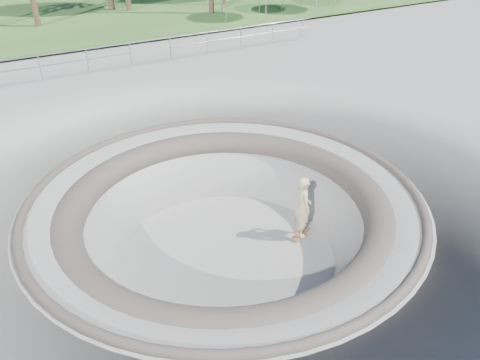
{
  "coord_description": "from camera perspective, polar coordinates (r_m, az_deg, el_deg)",
  "views": [
    {
      "loc": [
        -5.09,
        -8.94,
        6.48
      ],
      "look_at": [
        0.88,
        0.66,
        -0.1
      ],
      "focal_mm": 35.0,
      "sensor_mm": 36.0,
      "label": 1
    }
  ],
  "objects": [
    {
      "name": "ground",
      "position": [
        12.15,
        -1.9,
        -2.03
      ],
      "size": [
        180.0,
        180.0,
        0.0
      ],
      "primitive_type": "plane",
      "color": "#9A9A95",
      "rests_on": "ground"
    },
    {
      "name": "grass_strip",
      "position": [
        43.69,
        -26.41,
        19.08
      ],
      "size": [
        180.0,
        36.0,
        0.12
      ],
      "color": "#315823",
      "rests_on": "ground"
    },
    {
      "name": "skateboard",
      "position": [
        14.0,
        7.41,
        -6.53
      ],
      "size": [
        0.8,
        0.51,
        0.08
      ],
      "color": "brown",
      "rests_on": "ground"
    },
    {
      "name": "distant_hills",
      "position": [
        68.05,
        -24.78,
        16.15
      ],
      "size": [
        103.2,
        45.0,
        28.6
      ],
      "color": "brown",
      "rests_on": "ground"
    },
    {
      "name": "skater",
      "position": [
        13.45,
        7.68,
        -3.24
      ],
      "size": [
        0.66,
        0.8,
        1.89
      ],
      "primitive_type": "imported",
      "rotation": [
        0.0,
        0.0,
        1.23
      ],
      "color": "#D8BE8C",
      "rests_on": "skateboard"
    },
    {
      "name": "safety_railing",
      "position": [
        22.31,
        -18.13,
        13.73
      ],
      "size": [
        25.0,
        0.06,
        1.03
      ],
      "color": "gray",
      "rests_on": "ground"
    },
    {
      "name": "skate_bowl",
      "position": [
        13.22,
        -1.77,
        -8.75
      ],
      "size": [
        14.0,
        14.0,
        4.1
      ],
      "color": "#9A9A95",
      "rests_on": "ground"
    }
  ]
}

